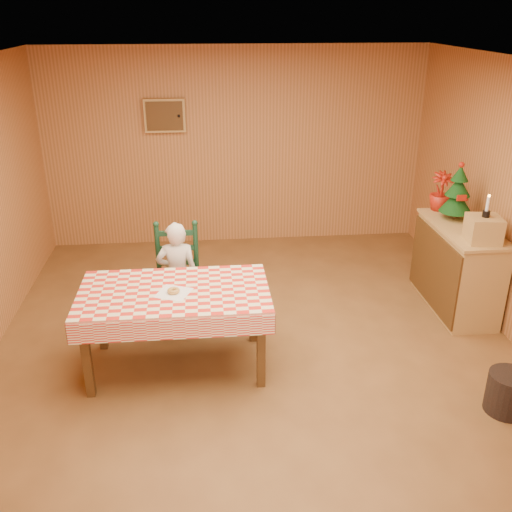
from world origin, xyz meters
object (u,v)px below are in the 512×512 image
Objects in this scene: seated_child at (178,276)px; shelf_unit at (457,268)px; christmas_tree at (457,193)px; storage_bin at (508,393)px; ladder_chair at (178,279)px; dining_table at (174,299)px; crate at (483,229)px.

seated_child is 2.95m from shelf_unit.
christmas_tree is 1.81× the size of storage_bin.
christmas_tree reaches higher than ladder_chair.
dining_table is 2.67× the size of christmas_tree.
dining_table is 3.07m from shelf_unit.
shelf_unit is 2.00× the size of christmas_tree.
christmas_tree is at bearing 81.61° from storage_bin.
christmas_tree is at bearing 88.02° from shelf_unit.
christmas_tree is 2.27m from storage_bin.
storage_bin is at bearing -32.32° from ladder_chair.
seated_child is 3.05m from christmas_tree.
dining_table is 2.85m from storage_bin.
crate is 0.88× the size of storage_bin.
storage_bin is at bearing -18.62° from dining_table.
seated_child reaches higher than shelf_unit.
ladder_chair is 0.96× the size of seated_child.
crate is (0.01, -0.40, 0.59)m from shelf_unit.
crate is at bearing -88.77° from shelf_unit.
christmas_tree is (2.95, 0.37, 0.65)m from seated_child.
seated_child reaches higher than storage_bin.
dining_table is 1.47× the size of seated_child.
seated_child is 3.75× the size of crate.
ladder_chair is 3.17m from storage_bin.
crate is 0.48× the size of christmas_tree.
crate is at bearing 8.62° from dining_table.
crate is (2.95, -0.34, 0.55)m from ladder_chair.
dining_table is at bearing -163.94° from shelf_unit.
christmas_tree is (2.95, 0.31, 0.71)m from ladder_chair.
storage_bin is at bearing -102.34° from crate.
dining_table is at bearing 90.00° from seated_child.
shelf_unit is at bearing 80.71° from storage_bin.
ladder_chair reaches higher than dining_table.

